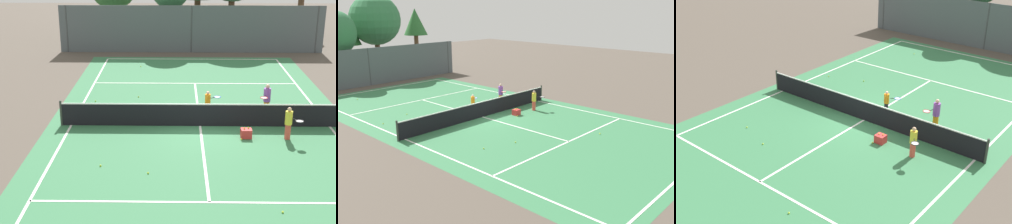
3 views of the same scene
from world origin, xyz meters
The scene contains 19 objects.
ground_plane centered at (0.00, 0.00, 0.00)m, with size 80.00×80.00×0.00m, color brown.
court_surface centered at (0.00, 0.00, 0.00)m, with size 13.00×25.00×0.01m.
tennis_net centered at (0.00, 0.00, 0.51)m, with size 11.90×0.10×1.10m.
perimeter_fence centered at (0.00, 14.00, 1.60)m, with size 18.00×0.12×3.20m.
tree_0 centered at (-1.46, 16.05, 4.44)m, with size 2.99×3.29×6.26m.
tree_1 centered at (3.09, 18.05, 5.33)m, with size 4.79×4.79×7.75m.
tree_3 centered at (8.68, 19.73, 4.82)m, with size 2.55×2.55×6.36m.
tree_4 centered at (0.59, 19.10, 4.45)m, with size 2.66×2.66×6.02m.
player_0 centered at (3.00, 1.29, 0.76)m, with size 0.60×0.89×1.47m.
player_1 centered at (3.43, -1.37, 0.69)m, with size 0.69×0.81×1.33m.
player_2 centered at (0.41, 1.28, 0.61)m, with size 0.79×0.64×1.16m.
ball_crate centered at (1.79, -1.24, 0.18)m, with size 0.43×0.39×0.43m.
tennis_ball_0 centered at (1.57, -1.51, 0.03)m, with size 0.07×0.07×0.07m, color #CCE533.
tennis_ball_1 centered at (-3.67, -3.98, 0.03)m, with size 0.07×0.07×0.07m, color #CCE533.
tennis_ball_2 centered at (2.11, -6.97, 0.03)m, with size 0.07×0.07×0.07m, color #CCE533.
tennis_ball_3 centered at (-2.91, 3.88, 0.03)m, with size 0.07×0.07×0.07m, color #CCE533.
tennis_ball_4 centered at (-1.97, -4.52, 0.03)m, with size 0.07×0.07×0.07m, color #CCE533.
tennis_ball_5 centered at (-3.20, 9.96, 0.03)m, with size 0.07×0.07×0.07m, color #CCE533.
tennis_ball_6 centered at (-4.96, 3.18, 0.03)m, with size 0.07×0.07×0.07m, color #CCE533.
Camera 2 is at (-15.27, -16.31, 6.68)m, focal length 40.12 mm.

